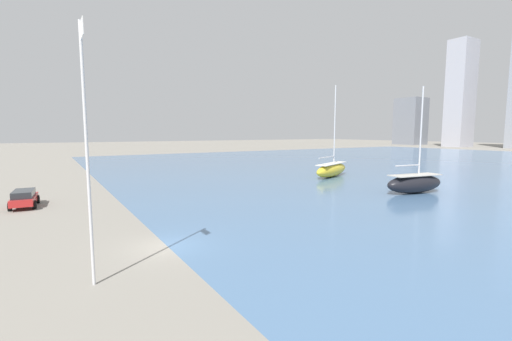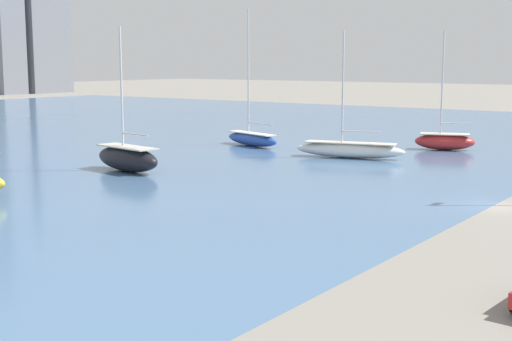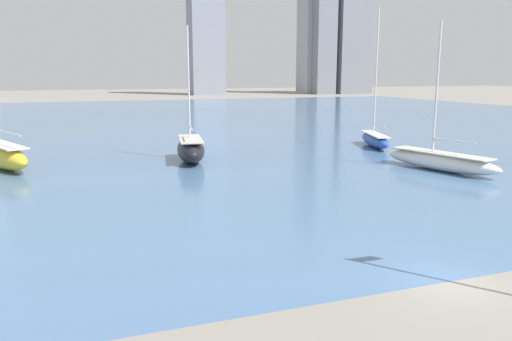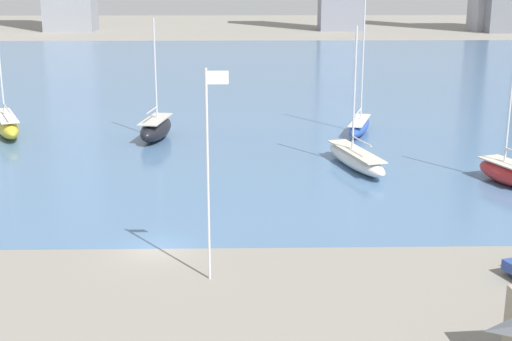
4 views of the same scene
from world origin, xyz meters
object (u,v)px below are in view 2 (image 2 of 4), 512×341
at_px(sailboat_black, 127,158).
at_px(sailboat_red, 445,141).
at_px(sailboat_white, 350,149).
at_px(sailboat_blue, 252,138).

xyz_separation_m(sailboat_black, sailboat_red, (30.19, -16.44, -0.18)).
height_order(sailboat_black, sailboat_white, sailboat_black).
height_order(sailboat_white, sailboat_red, sailboat_red).
bearing_deg(sailboat_black, sailboat_red, -19.60).
bearing_deg(sailboat_black, sailboat_blue, 15.22).
distance_m(sailboat_black, sailboat_blue, 21.35).
height_order(sailboat_black, sailboat_blue, sailboat_blue).
bearing_deg(sailboat_white, sailboat_black, 133.98).
xyz_separation_m(sailboat_black, sailboat_blue, (21.22, 2.33, -0.25)).
relative_size(sailboat_blue, sailboat_red, 1.20).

